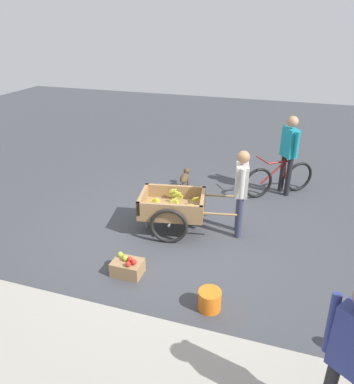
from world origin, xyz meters
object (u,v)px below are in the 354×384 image
Objects in this scene: vendor_person at (241,187)px; plastic_bucket at (210,300)px; dog at (185,177)px; apple_crate at (128,267)px; bystander_person at (354,353)px; cyclist_person at (289,148)px; bicycle at (279,179)px; fruit_cart at (173,208)px.

vendor_person is 5.08× the size of plastic_bucket.
plastic_bucket is (-1.38, 3.44, -0.13)m from dog.
apple_crate is (-0.07, 3.11, -0.15)m from dog.
bystander_person is at bearing 121.06° from dog.
bicycle is at bearing 37.43° from cyclist_person.
cyclist_person is 3.82× the size of apple_crate.
vendor_person is 1.13× the size of bicycle.
bystander_person reaches higher than vendor_person.
plastic_bucket is at bearing 79.70° from cyclist_person.
bystander_person reaches higher than plastic_bucket.
bicycle is 3.84m from plastic_bucket.
dog reaches higher than apple_crate.
dog is at bearing -58.94° from bystander_person.
vendor_person is at bearing 71.15° from cyclist_person.
vendor_person is 2.00m from bicycle.
bicycle is (-1.67, -2.06, -0.08)m from fruit_cart.
bicycle is at bearing -128.95° from fruit_cart.
cyclist_person is 4.19m from apple_crate.
vendor_person is at bearing -169.37° from fruit_cart.
vendor_person is 2.16m from dog.
plastic_bucket is 1.35m from apple_crate.
vendor_person is at bearing 73.65° from bicycle.
apple_crate is (1.31, -0.33, -0.01)m from plastic_bucket.
bystander_person is at bearing 130.30° from fruit_cart.
bicycle is 0.68m from cyclist_person.
plastic_bucket is (-1.08, 1.73, -0.30)m from fruit_cart.
dog is (2.08, 0.45, -0.74)m from cyclist_person.
vendor_person is 2.05m from cyclist_person.
plastic_bucket is 2.08m from bystander_person.
cyclist_person is at bearing -100.30° from plastic_bucket.
dog is 2.24× the size of plastic_bucket.
apple_crate is 0.26× the size of bystander_person.
plastic_bucket is at bearing 81.23° from bicycle.
apple_crate is at bearing 50.09° from vendor_person.
cyclist_person is at bearing -119.53° from apple_crate.
bicycle is 3.08× the size of apple_crate.
vendor_person reaches higher than apple_crate.
fruit_cart is 2.62× the size of dog.
apple_crate is at bearing 61.33° from bicycle.
fruit_cart is at bearing 50.32° from cyclist_person.
cyclist_person is 5.16m from bystander_person.
apple_crate is (1.90, 3.47, -0.23)m from bicycle.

